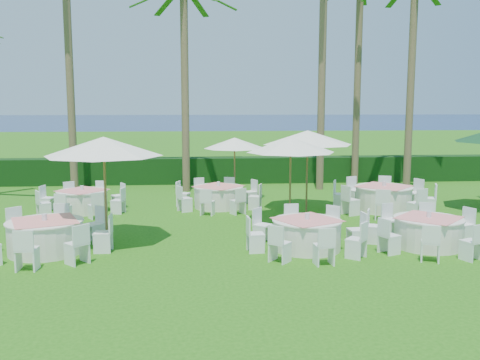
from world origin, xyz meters
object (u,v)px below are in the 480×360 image
object	(u,v)px
banquet_table_b	(307,234)
umbrella_b	(291,145)
banquet_table_c	(428,231)
umbrella_c	(235,143)
banquet_table_e	(219,196)
banquet_table_a	(45,236)
banquet_table_d	(82,200)
umbrella_a	(104,146)
umbrella_d	(308,138)
banquet_table_f	(384,198)

from	to	relation	value
banquet_table_b	umbrella_b	size ratio (longest dim) A/B	1.13
banquet_table_c	umbrella_c	size ratio (longest dim) A/B	1.26
banquet_table_b	banquet_table_e	bearing A→B (deg)	109.46
banquet_table_a	banquet_table_b	world-z (taller)	banquet_table_a
umbrella_b	banquet_table_e	bearing A→B (deg)	129.78
banquet_table_c	banquet_table_a	bearing A→B (deg)	178.62
banquet_table_a	banquet_table_d	distance (m)	5.13
banquet_table_d	banquet_table_a	bearing A→B (deg)	-88.30
banquet_table_d	umbrella_a	world-z (taller)	umbrella_a
banquet_table_b	umbrella_c	bearing A→B (deg)	100.30
banquet_table_a	umbrella_c	bearing A→B (deg)	53.60
umbrella_d	banquet_table_c	bearing A→B (deg)	-65.73
banquet_table_b	banquet_table_d	distance (m)	8.61
banquet_table_a	banquet_table_f	distance (m)	11.24
banquet_table_d	umbrella_a	distance (m)	5.21
banquet_table_d	banquet_table_e	size ratio (longest dim) A/B	0.98
banquet_table_c	umbrella_d	xyz separation A→B (m)	(-2.21, 4.90, 2.15)
umbrella_c	banquet_table_c	bearing A→B (deg)	-58.37
banquet_table_a	umbrella_c	xyz separation A→B (m)	(5.26, 7.13, 1.77)
banquet_table_b	umbrella_a	xyz separation A→B (m)	(-5.19, 0.89, 2.20)
banquet_table_a	umbrella_d	bearing A→B (deg)	31.56
banquet_table_e	banquet_table_f	distance (m)	5.82
banquet_table_b	umbrella_a	world-z (taller)	umbrella_a
banquet_table_a	banquet_table_e	size ratio (longest dim) A/B	1.07
umbrella_a	umbrella_c	distance (m)	7.53
umbrella_b	umbrella_d	distance (m)	1.92
banquet_table_d	banquet_table_f	distance (m)	10.46
banquet_table_c	banquet_table_e	size ratio (longest dim) A/B	0.99
umbrella_b	banquet_table_a	bearing A→B (deg)	-156.19
banquet_table_d	umbrella_c	distance (m)	6.04
umbrella_a	umbrella_b	xyz separation A→B (m)	(5.31, 2.28, -0.17)
banquet_table_b	banquet_table_f	bearing A→B (deg)	51.99
banquet_table_e	umbrella_d	world-z (taller)	umbrella_d
banquet_table_b	banquet_table_d	size ratio (longest dim) A/B	1.04
banquet_table_c	umbrella_c	distance (m)	8.84
umbrella_a	umbrella_d	world-z (taller)	umbrella_a
banquet_table_e	banquet_table_a	bearing A→B (deg)	-129.51
banquet_table_c	umbrella_a	world-z (taller)	umbrella_a
umbrella_c	umbrella_a	bearing A→B (deg)	-120.86
banquet_table_b	umbrella_c	xyz separation A→B (m)	(-1.34, 7.35, 1.79)
banquet_table_c	banquet_table_e	xyz separation A→B (m)	(-5.23, 5.77, 0.00)
banquet_table_a	banquet_table_e	world-z (taller)	banquet_table_a
umbrella_a	banquet_table_f	bearing A→B (deg)	23.37
umbrella_a	umbrella_b	world-z (taller)	umbrella_a
banquet_table_a	umbrella_c	distance (m)	9.03
umbrella_d	banquet_table_e	bearing A→B (deg)	163.93
umbrella_c	banquet_table_a	bearing A→B (deg)	-126.40
banquet_table_a	banquet_table_e	xyz separation A→B (m)	(4.56, 5.53, -0.02)
banquet_table_c	umbrella_b	size ratio (longest dim) A/B	1.10
banquet_table_a	banquet_table_d	xyz separation A→B (m)	(-0.15, 5.13, -0.03)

